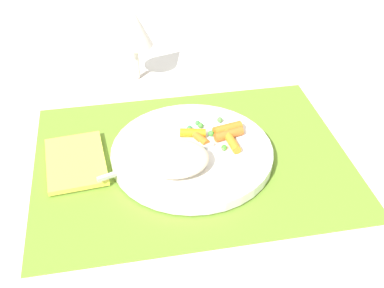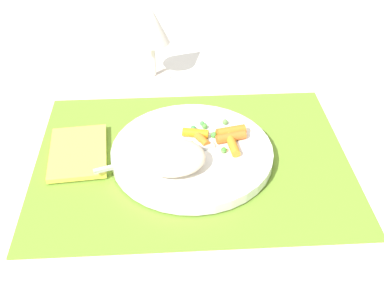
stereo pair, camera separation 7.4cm
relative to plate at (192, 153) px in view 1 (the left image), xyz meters
The scene contains 9 objects.
ground_plane 0.01m from the plate, ahead, with size 2.40×2.40×0.00m, color white.
placemat 0.01m from the plate, ahead, with size 0.51×0.38×0.01m, color olive.
plate is the anchor object (origin of this frame).
rice_mound 0.06m from the plate, 129.11° to the right, with size 0.10×0.08×0.03m, color beige.
carrot_portion 0.06m from the plate, 23.85° to the left, with size 0.11×0.07×0.02m.
pea_scatter 0.04m from the plate, 41.30° to the left, with size 0.09×0.09×0.01m.
fork 0.04m from the plate, 161.75° to the right, with size 0.19×0.07×0.01m.
wine_glass 0.30m from the plate, 102.77° to the left, with size 0.07×0.07×0.15m.
napkin 0.19m from the plate, behind, with size 0.09×0.13×0.01m, color #EAE54C.
Camera 1 is at (-0.11, -0.59, 0.50)m, focal length 44.64 mm.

